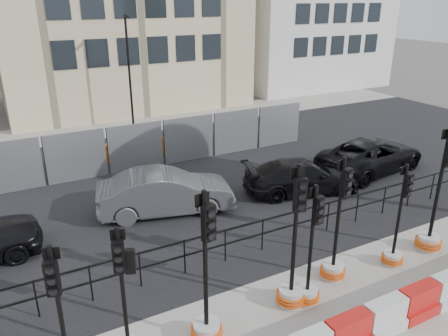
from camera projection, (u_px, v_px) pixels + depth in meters
ground at (286, 272)px, 11.58m from camera, size 120.00×120.00×0.00m
road at (182, 181)px, 17.32m from camera, size 40.00×14.00×0.03m
sidewalk_far at (120, 126)px, 24.71m from camera, size 40.00×4.00×0.02m
kerb_railing at (263, 229)px, 12.31m from camera, size 18.00×0.04×1.00m
heras_fencing at (147, 147)px, 19.08m from camera, size 14.33×1.72×2.00m
lamp_post_far at (129, 70)px, 22.92m from camera, size 0.12×0.56×6.00m
barrier_row at (366, 326)px, 9.15m from camera, size 14.65×0.50×0.80m
traffic_signal_b at (127, 330)px, 8.55m from camera, size 0.59×0.59×2.99m
traffic_signal_c at (207, 312)px, 9.02m from camera, size 0.69×0.69×3.48m
traffic_signal_d at (309, 276)px, 10.18m from camera, size 0.60×0.60×3.05m
traffic_signal_e at (292, 278)px, 10.08m from camera, size 0.70×0.70×3.56m
traffic_signal_f at (335, 251)px, 11.05m from camera, size 0.66×0.66×3.34m
traffic_signal_g at (395, 245)px, 11.69m from camera, size 0.58×0.58×2.92m
traffic_signal_h at (432, 226)px, 12.33m from camera, size 0.73×0.73×3.69m
car_b at (166, 192)px, 14.53m from camera, size 3.66×5.23×1.48m
car_c at (302, 177)px, 16.10m from camera, size 3.94×5.21×1.25m
car_d at (371, 155)px, 18.13m from camera, size 3.59×5.55×1.38m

